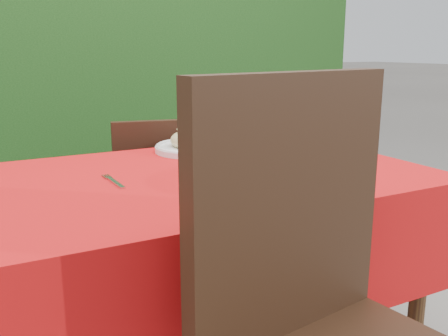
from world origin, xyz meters
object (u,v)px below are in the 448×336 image
fork (115,182)px  water_glass (325,138)px  chair_near (330,320)px  chair_far (159,200)px  pizza_plate (263,172)px  pasta_plate (195,143)px  wine_glass (276,118)px

fork → water_glass: bearing=4.2°
chair_near → chair_far: (0.14, 1.28, -0.13)m
fork → pizza_plate: bearing=-28.7°
chair_far → water_glass: (0.43, -0.55, 0.32)m
chair_near → fork: (-0.22, 0.64, 0.14)m
chair_far → water_glass: size_ratio=8.18×
pizza_plate → pasta_plate: (0.01, 0.48, -0.00)m
pizza_plate → fork: size_ratio=2.44×
water_glass → wine_glass: size_ratio=0.66×
chair_far → wine_glass: wine_glass is taller
pizza_plate → water_glass: water_glass is taller
pasta_plate → fork: (-0.37, -0.30, -0.03)m
pizza_plate → pasta_plate: bearing=88.4°
pasta_plate → wine_glass: wine_glass is taller
chair_near → wine_glass: size_ratio=6.89×
chair_far → pasta_plate: (0.02, -0.34, 0.30)m
water_glass → fork: water_glass is taller
water_glass → wine_glass: wine_glass is taller
chair_far → fork: 0.78m
pizza_plate → wine_glass: size_ratio=2.74×
chair_far → pasta_plate: size_ratio=2.94×
pizza_plate → wine_glass: (0.32, 0.42, 0.08)m
pizza_plate → water_glass: size_ratio=4.18×
pizza_plate → chair_near: bearing=-106.8°
pasta_plate → chair_far: bearing=92.8°
chair_near → pizza_plate: (0.14, 0.46, 0.17)m
chair_near → pasta_plate: (0.15, 0.94, 0.17)m
pasta_plate → fork: 0.48m
chair_far → pizza_plate: size_ratio=1.96×
pasta_plate → wine_glass: bearing=-11.0°
chair_far → water_glass: 0.77m
water_glass → pasta_plate: bearing=153.6°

